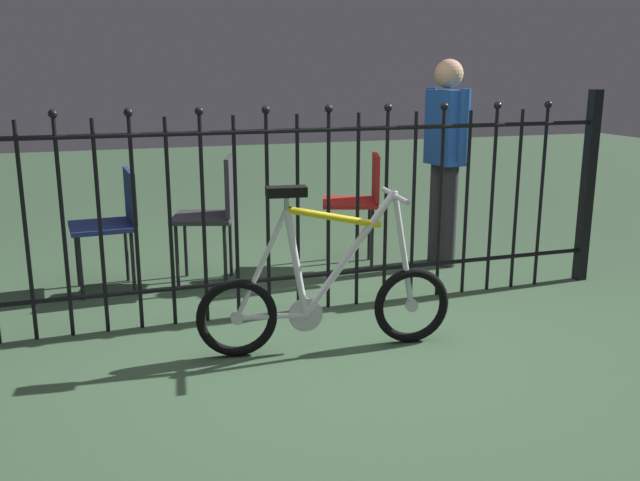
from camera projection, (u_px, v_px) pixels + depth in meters
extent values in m
plane|color=#385439|center=(335.00, 351.00, 3.62)|extent=(20.00, 20.00, 0.00)
cylinder|color=black|center=(26.00, 234.00, 3.63)|extent=(0.02, 0.02, 1.18)
cylinder|color=black|center=(64.00, 231.00, 3.69)|extent=(0.02, 0.02, 1.18)
sphere|color=black|center=(53.00, 114.00, 3.54)|extent=(0.05, 0.05, 0.05)
cylinder|color=black|center=(100.00, 229.00, 3.75)|extent=(0.02, 0.02, 1.18)
cylinder|color=black|center=(136.00, 226.00, 3.80)|extent=(0.02, 0.02, 1.18)
sphere|color=black|center=(128.00, 113.00, 3.65)|extent=(0.05, 0.05, 0.05)
cylinder|color=black|center=(170.00, 224.00, 3.86)|extent=(0.02, 0.02, 1.18)
cylinder|color=black|center=(204.00, 222.00, 3.92)|extent=(0.02, 0.02, 1.18)
sphere|color=black|center=(199.00, 111.00, 3.77)|extent=(0.05, 0.05, 0.05)
cylinder|color=black|center=(236.00, 219.00, 3.97)|extent=(0.02, 0.02, 1.18)
cylinder|color=black|center=(268.00, 217.00, 4.03)|extent=(0.02, 0.02, 1.18)
sphere|color=black|center=(266.00, 110.00, 3.88)|extent=(0.05, 0.05, 0.05)
cylinder|color=black|center=(299.00, 215.00, 4.09)|extent=(0.02, 0.02, 1.18)
cylinder|color=black|center=(328.00, 213.00, 4.14)|extent=(0.02, 0.02, 1.18)
sphere|color=black|center=(329.00, 109.00, 3.99)|extent=(0.05, 0.05, 0.05)
cylinder|color=black|center=(357.00, 211.00, 4.20)|extent=(0.02, 0.02, 1.18)
cylinder|color=black|center=(386.00, 209.00, 4.26)|extent=(0.02, 0.02, 1.18)
sphere|color=black|center=(388.00, 108.00, 4.11)|extent=(0.05, 0.05, 0.05)
cylinder|color=black|center=(413.00, 208.00, 4.31)|extent=(0.02, 0.02, 1.18)
cylinder|color=black|center=(440.00, 206.00, 4.37)|extent=(0.02, 0.02, 1.18)
sphere|color=black|center=(444.00, 107.00, 4.22)|extent=(0.05, 0.05, 0.05)
cylinder|color=black|center=(466.00, 204.00, 4.43)|extent=(0.02, 0.02, 1.18)
cylinder|color=black|center=(492.00, 202.00, 4.48)|extent=(0.02, 0.02, 1.18)
sphere|color=black|center=(498.00, 106.00, 4.33)|extent=(0.05, 0.05, 0.05)
cylinder|color=black|center=(517.00, 201.00, 4.54)|extent=(0.02, 0.02, 1.18)
cylinder|color=black|center=(541.00, 199.00, 4.60)|extent=(0.02, 0.02, 1.18)
sphere|color=black|center=(548.00, 105.00, 4.45)|extent=(0.05, 0.05, 0.05)
cylinder|color=black|center=(298.00, 277.00, 4.18)|extent=(4.11, 0.03, 0.03)
cylinder|color=black|center=(297.00, 130.00, 3.96)|extent=(4.11, 0.03, 0.03)
cube|color=black|center=(587.00, 187.00, 4.69)|extent=(0.07, 0.07, 1.30)
torus|color=black|center=(237.00, 318.00, 3.51)|extent=(0.42, 0.10, 0.41)
cylinder|color=silver|center=(237.00, 318.00, 3.51)|extent=(0.07, 0.04, 0.07)
torus|color=black|center=(412.00, 305.00, 3.69)|extent=(0.42, 0.10, 0.41)
cylinder|color=silver|center=(412.00, 305.00, 3.69)|extent=(0.07, 0.04, 0.07)
cylinder|color=silver|center=(350.00, 254.00, 3.55)|extent=(0.50, 0.09, 0.65)
cylinder|color=yellow|center=(334.00, 217.00, 3.48)|extent=(0.49, 0.09, 0.14)
cylinder|color=silver|center=(296.00, 263.00, 3.50)|extent=(0.13, 0.05, 0.57)
cylinder|color=silver|center=(272.00, 316.00, 3.54)|extent=(0.36, 0.07, 0.04)
cylinder|color=silver|center=(262.00, 264.00, 3.47)|extent=(0.28, 0.06, 0.56)
cylinder|color=silver|center=(403.00, 250.00, 3.60)|extent=(0.14, 0.05, 0.63)
cylinder|color=silver|center=(395.00, 194.00, 3.52)|extent=(0.03, 0.03, 0.02)
cylinder|color=silver|center=(395.00, 195.00, 3.52)|extent=(0.07, 0.40, 0.03)
cylinder|color=silver|center=(286.00, 203.00, 3.42)|extent=(0.03, 0.03, 0.07)
cube|color=black|center=(286.00, 192.00, 3.40)|extent=(0.21, 0.11, 0.05)
cylinder|color=silver|center=(306.00, 315.00, 3.58)|extent=(0.18, 0.03, 0.18)
cylinder|color=black|center=(81.00, 269.00, 4.35)|extent=(0.02, 0.02, 0.42)
cylinder|color=black|center=(77.00, 256.00, 4.64)|extent=(0.02, 0.02, 0.42)
cylinder|color=black|center=(133.00, 263.00, 4.47)|extent=(0.02, 0.02, 0.42)
cylinder|color=black|center=(127.00, 251.00, 4.76)|extent=(0.02, 0.02, 0.42)
cube|color=navy|center=(102.00, 226.00, 4.50)|extent=(0.43, 0.43, 0.03)
cube|color=navy|center=(130.00, 195.00, 4.53)|extent=(0.06, 0.38, 0.34)
cylinder|color=black|center=(328.00, 240.00, 4.98)|extent=(0.02, 0.02, 0.47)
cylinder|color=black|center=(328.00, 230.00, 5.29)|extent=(0.02, 0.02, 0.47)
cylinder|color=black|center=(372.00, 240.00, 4.98)|extent=(0.02, 0.02, 0.47)
cylinder|color=black|center=(369.00, 230.00, 5.29)|extent=(0.02, 0.02, 0.47)
cube|color=#A51E19|center=(350.00, 202.00, 5.07)|extent=(0.50, 0.50, 0.03)
cube|color=#A51E19|center=(376.00, 177.00, 5.03)|extent=(0.15, 0.37, 0.33)
cylinder|color=black|center=(177.00, 258.00, 4.56)|extent=(0.02, 0.02, 0.45)
cylinder|color=black|center=(186.00, 246.00, 4.87)|extent=(0.02, 0.02, 0.45)
cylinder|color=black|center=(225.00, 258.00, 4.56)|extent=(0.02, 0.02, 0.45)
cylinder|color=black|center=(231.00, 246.00, 4.87)|extent=(0.02, 0.02, 0.45)
cube|color=#2D2D33|center=(203.00, 217.00, 4.66)|extent=(0.50, 0.50, 0.03)
cube|color=#2D2D33|center=(230.00, 185.00, 4.61)|extent=(0.14, 0.37, 0.39)
cylinder|color=#2D2D33|center=(449.00, 217.00, 5.08)|extent=(0.11, 0.11, 0.75)
cylinder|color=#2D2D33|center=(436.00, 213.00, 5.22)|extent=(0.11, 0.11, 0.75)
cube|color=#1E4C99|center=(447.00, 128.00, 5.00)|extent=(0.22, 0.32, 0.53)
cylinder|color=#1E4C99|center=(464.00, 126.00, 4.82)|extent=(0.08, 0.08, 0.51)
cylinder|color=#1E4C99|center=(431.00, 122.00, 5.16)|extent=(0.08, 0.08, 0.51)
sphere|color=tan|center=(449.00, 74.00, 4.90)|extent=(0.20, 0.20, 0.20)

